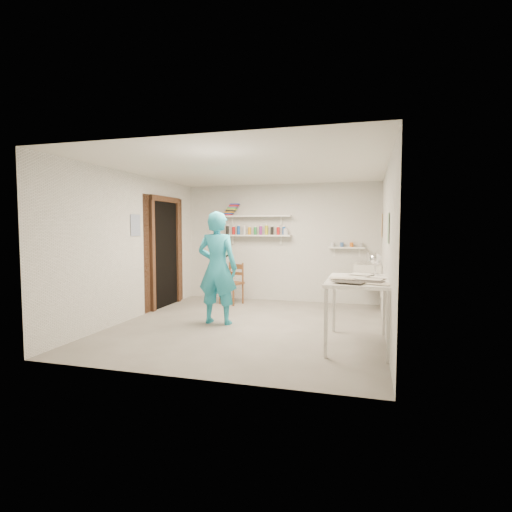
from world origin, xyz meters
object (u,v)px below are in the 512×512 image
(wooden_chair, at_px, (232,283))
(wall_clock, at_px, (222,248))
(man, at_px, (217,268))
(desk_lamp, at_px, (376,259))
(work_table, at_px, (358,313))
(belfast_sink, at_px, (367,272))

(wooden_chair, bearing_deg, wall_clock, -58.35)
(man, distance_m, wall_clock, 0.37)
(desk_lamp, bearing_deg, work_table, -112.42)
(man, xyz_separation_m, wall_clock, (-0.00, 0.22, 0.29))
(belfast_sink, distance_m, desk_lamp, 1.87)
(man, bearing_deg, work_table, 164.74)
(wall_clock, bearing_deg, work_table, -20.45)
(belfast_sink, height_order, wall_clock, wall_clock)
(wall_clock, bearing_deg, desk_lamp, -7.04)
(man, height_order, wooden_chair, man)
(man, distance_m, work_table, 2.29)
(desk_lamp, bearing_deg, man, 177.06)
(wooden_chair, height_order, work_table, work_table)
(wooden_chair, distance_m, work_table, 3.33)
(belfast_sink, xyz_separation_m, man, (-2.27, -1.70, 0.18))
(man, height_order, work_table, man)
(wall_clock, bearing_deg, wooden_chair, 104.12)
(wooden_chair, bearing_deg, man, -59.94)
(belfast_sink, distance_m, wooden_chair, 2.60)
(work_table, height_order, desk_lamp, desk_lamp)
(work_table, bearing_deg, wooden_chair, 137.99)
(belfast_sink, bearing_deg, work_table, -92.69)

